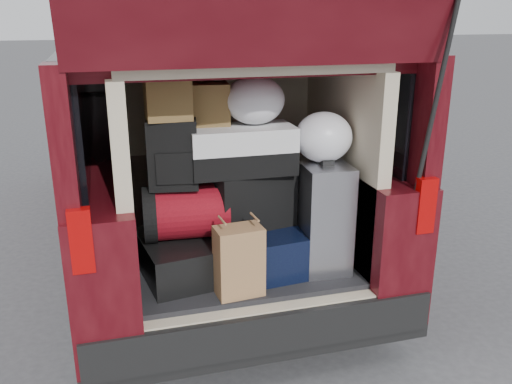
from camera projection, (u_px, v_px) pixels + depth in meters
ground at (250, 360)px, 3.24m from camera, size 80.00×80.00×0.00m
minivan at (194, 143)px, 4.64m from camera, size 1.90×5.35×2.77m
load_floor at (239, 297)px, 3.40m from camera, size 1.24×1.05×0.55m
black_hardshell at (179, 257)px, 3.07m from camera, size 0.48×0.61×0.22m
navy_hardshell at (256, 247)px, 3.17m from camera, size 0.52×0.61×0.25m
silver_roller at (321, 214)px, 3.14m from camera, size 0.28×0.43×0.63m
kraft_bag at (239, 261)px, 2.84m from camera, size 0.26×0.18×0.38m
red_duffel at (186, 211)px, 3.02m from camera, size 0.48×0.33×0.30m
black_soft_case at (252, 198)px, 3.12m from camera, size 0.50×0.35×0.33m
backpack at (173, 154)px, 2.88m from camera, size 0.28×0.20×0.37m
twotone_duffel at (241, 149)px, 3.00m from camera, size 0.58×0.31×0.26m
grocery_sack_lower at (168, 99)px, 2.79m from camera, size 0.23×0.19×0.21m
grocery_sack_upper at (208, 104)px, 2.97m from camera, size 0.24×0.21×0.23m
plastic_bag_center at (255, 100)px, 2.97m from camera, size 0.39×0.37×0.27m
plastic_bag_right at (323, 137)px, 3.01m from camera, size 0.37×0.36×0.28m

